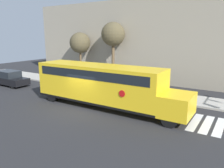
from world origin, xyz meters
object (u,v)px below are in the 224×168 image
tree_near_sidewalk (113,35)px  tree_far_sidewalk (80,43)px  school_bus (103,83)px  parked_car (10,78)px

tree_near_sidewalk → tree_far_sidewalk: (-4.71, -0.27, -1.01)m
school_bus → parked_car: school_bus is taller
school_bus → tree_near_sidewalk: size_ratio=1.76×
parked_car → tree_near_sidewalk: (8.20, 7.95, 4.58)m
parked_car → school_bus: bearing=-2.7°
school_bus → tree_near_sidewalk: bearing=117.2°
school_bus → parked_car: 12.65m
parked_car → tree_far_sidewalk: bearing=65.6°
school_bus → tree_near_sidewalk: 10.24m
school_bus → parked_car: size_ratio=2.72×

